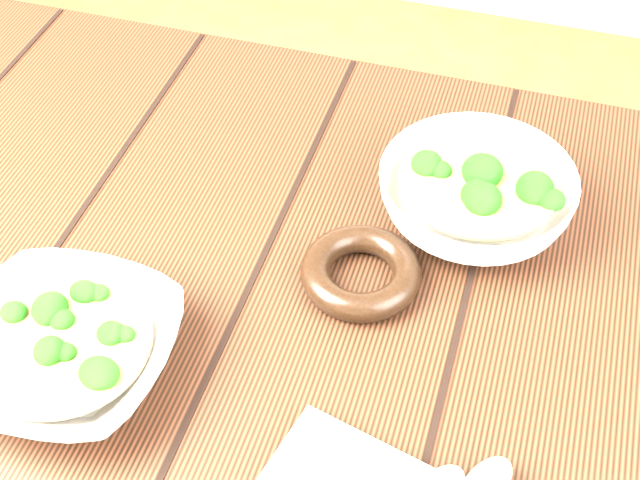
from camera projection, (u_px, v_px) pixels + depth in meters
table at (268, 379)px, 0.92m from camera, size 1.20×0.80×0.75m
soup_bowl_front at (64, 350)px, 0.76m from camera, size 0.19×0.19×0.05m
soup_bowl_back at (475, 196)px, 0.89m from camera, size 0.25×0.25×0.07m
trivet at (361, 272)px, 0.84m from camera, size 0.13×0.13×0.03m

